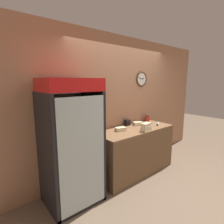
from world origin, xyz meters
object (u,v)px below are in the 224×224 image
at_px(beverage_cooler, 70,136).
at_px(sandwich_stack_bottom, 146,129).
at_px(sandwich_flat_left, 121,129).
at_px(chefs_knife, 158,124).
at_px(napkin_dispenser, 127,123).
at_px(sandwich_flat_right, 138,123).
at_px(sandwich_stack_middle, 146,125).
at_px(condiment_jar, 147,118).

xyz_separation_m(beverage_cooler, sandwich_stack_bottom, (1.39, -0.30, -0.08)).
height_order(sandwich_flat_left, chefs_knife, sandwich_flat_left).
bearing_deg(sandwich_stack_bottom, napkin_dispenser, 87.27).
bearing_deg(sandwich_flat_right, sandwich_stack_middle, -118.19).
relative_size(beverage_cooler, sandwich_stack_bottom, 8.01).
bearing_deg(sandwich_stack_middle, sandwich_flat_right, 61.81).
bearing_deg(chefs_knife, sandwich_flat_left, 171.01).
bearing_deg(napkin_dispenser, beverage_cooler, -171.26).
bearing_deg(sandwich_flat_right, condiment_jar, 13.95).
bearing_deg(sandwich_stack_middle, chefs_knife, 15.18).
distance_m(beverage_cooler, chefs_knife, 1.99).
relative_size(beverage_cooler, sandwich_stack_middle, 7.80).
height_order(sandwich_flat_right, napkin_dispenser, napkin_dispenser).
bearing_deg(sandwich_flat_left, chefs_knife, -8.99).
distance_m(sandwich_stack_middle, sandwich_flat_left, 0.48).
bearing_deg(sandwich_flat_left, sandwich_flat_right, 8.75).
bearing_deg(condiment_jar, chefs_knife, -104.25).
height_order(sandwich_flat_left, napkin_dispenser, napkin_dispenser).
relative_size(sandwich_stack_middle, sandwich_flat_right, 1.09).
relative_size(sandwich_flat_left, chefs_knife, 0.65).
bearing_deg(sandwich_flat_right, sandwich_stack_bottom, -118.19).
height_order(beverage_cooler, chefs_knife, beverage_cooler).
distance_m(sandwich_stack_bottom, sandwich_flat_right, 0.45).
height_order(sandwich_stack_bottom, sandwich_flat_left, sandwich_stack_bottom).
xyz_separation_m(sandwich_stack_middle, chefs_knife, (0.58, 0.16, -0.11)).
height_order(sandwich_flat_left, condiment_jar, condiment_jar).
bearing_deg(condiment_jar, sandwich_stack_bottom, -142.81).
relative_size(beverage_cooler, chefs_knife, 5.62).
bearing_deg(sandwich_stack_middle, sandwich_flat_left, 139.60).
height_order(sandwich_stack_middle, sandwich_flat_left, sandwich_stack_middle).
bearing_deg(beverage_cooler, condiment_jar, 5.81).
distance_m(chefs_knife, condiment_jar, 0.37).
bearing_deg(sandwich_stack_bottom, sandwich_flat_left, 139.60).
relative_size(chefs_knife, napkin_dispenser, 2.77).
bearing_deg(sandwich_stack_bottom, chefs_knife, 15.18).
bearing_deg(chefs_knife, sandwich_flat_right, 147.35).
relative_size(sandwich_flat_right, napkin_dispenser, 1.83).
height_order(beverage_cooler, sandwich_flat_right, beverage_cooler).
xyz_separation_m(sandwich_stack_bottom, chefs_knife, (0.58, 0.16, -0.03)).
distance_m(beverage_cooler, sandwich_stack_middle, 1.43).
height_order(sandwich_stack_middle, condiment_jar, sandwich_stack_middle).
bearing_deg(condiment_jar, sandwich_flat_right, -166.05).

